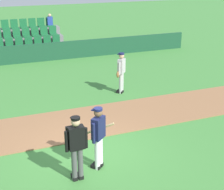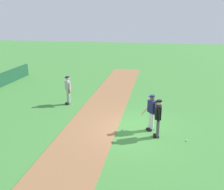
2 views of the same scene
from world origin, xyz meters
TOP-DOWN VIEW (x-y plane):
  - ground_plane at (0.00, 0.00)m, footprint 80.00×80.00m
  - infield_dirt_path at (0.00, 2.13)m, footprint 28.00×2.56m
  - batter_navy_jersey at (0.11, -0.73)m, footprint 0.71×0.69m
  - umpire_home_plate at (-0.58, -1.04)m, footprint 0.59×0.31m
  - runner_grey_jersey at (2.95, 4.39)m, footprint 0.55×0.51m
  - baseball at (-0.74, -2.33)m, footprint 0.07×0.07m

SIDE VIEW (x-z plane):
  - ground_plane at x=0.00m, z-range 0.00..0.00m
  - infield_dirt_path at x=0.00m, z-range 0.00..0.03m
  - baseball at x=-0.74m, z-range 0.00..0.07m
  - runner_grey_jersey at x=2.95m, z-range 0.08..1.84m
  - batter_navy_jersey at x=0.11m, z-range 0.09..1.85m
  - umpire_home_plate at x=-0.58m, z-range 0.12..1.88m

